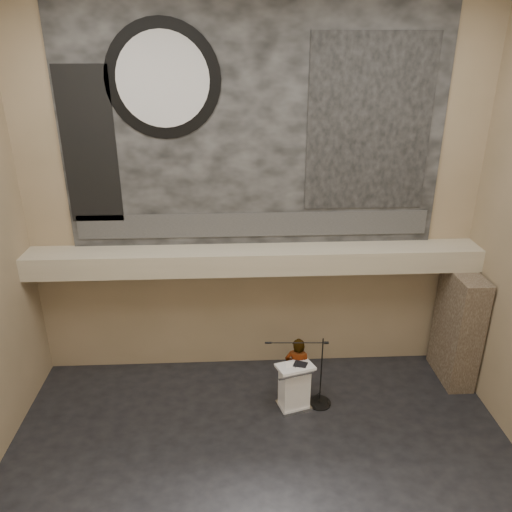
{
  "coord_description": "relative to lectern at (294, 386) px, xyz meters",
  "views": [
    {
      "loc": [
        -0.49,
        -6.53,
        7.32
      ],
      "look_at": [
        0.0,
        3.2,
        3.2
      ],
      "focal_mm": 35.0,
      "sensor_mm": 36.0,
      "label": 1
    }
  ],
  "objects": [
    {
      "name": "floor",
      "position": [
        -0.78,
        -2.2,
        -0.55
      ],
      "size": [
        10.0,
        10.0,
        0.0
      ],
      "primitive_type": "plane",
      "color": "black",
      "rests_on": "ground"
    },
    {
      "name": "wall_back",
      "position": [
        -0.78,
        1.8,
        3.7
      ],
      "size": [
        10.0,
        0.02,
        8.5
      ],
      "primitive_type": "cube",
      "color": "#7F6E50",
      "rests_on": "floor"
    },
    {
      "name": "soffit",
      "position": [
        -0.78,
        1.4,
        2.4
      ],
      "size": [
        10.0,
        0.8,
        0.5
      ],
      "primitive_type": "cube",
      "color": "tan",
      "rests_on": "wall_back"
    },
    {
      "name": "sprinkler_left",
      "position": [
        -2.38,
        1.35,
        2.12
      ],
      "size": [
        0.04,
        0.04,
        0.06
      ],
      "primitive_type": "cylinder",
      "color": "#B2893D",
      "rests_on": "soffit"
    },
    {
      "name": "sprinkler_right",
      "position": [
        1.12,
        1.35,
        2.12
      ],
      "size": [
        0.04,
        0.04,
        0.06
      ],
      "primitive_type": "cylinder",
      "color": "#B2893D",
      "rests_on": "soffit"
    },
    {
      "name": "banner",
      "position": [
        -0.78,
        1.77,
        5.15
      ],
      "size": [
        8.0,
        0.05,
        5.0
      ],
      "primitive_type": "cube",
      "color": "black",
      "rests_on": "wall_back"
    },
    {
      "name": "banner_text_strip",
      "position": [
        -0.78,
        1.73,
        3.1
      ],
      "size": [
        7.76,
        0.02,
        0.55
      ],
      "primitive_type": "cube",
      "color": "#313131",
      "rests_on": "banner"
    },
    {
      "name": "banner_clock_rim",
      "position": [
        -2.58,
        1.73,
        6.15
      ],
      "size": [
        2.3,
        0.02,
        2.3
      ],
      "primitive_type": "cylinder",
      "rotation": [
        1.57,
        0.0,
        0.0
      ],
      "color": "black",
      "rests_on": "banner"
    },
    {
      "name": "banner_clock_face",
      "position": [
        -2.58,
        1.71,
        6.15
      ],
      "size": [
        1.84,
        0.02,
        1.84
      ],
      "primitive_type": "cylinder",
      "rotation": [
        1.57,
        0.0,
        0.0
      ],
      "color": "silver",
      "rests_on": "banner"
    },
    {
      "name": "banner_building_print",
      "position": [
        1.62,
        1.73,
        5.25
      ],
      "size": [
        2.6,
        0.02,
        3.6
      ],
      "primitive_type": "cube",
      "color": "black",
      "rests_on": "banner"
    },
    {
      "name": "banner_brick_print",
      "position": [
        -4.18,
        1.73,
        4.85
      ],
      "size": [
        1.1,
        0.02,
        3.2
      ],
      "primitive_type": "cube",
      "color": "black",
      "rests_on": "banner"
    },
    {
      "name": "stone_pier",
      "position": [
        3.87,
        0.95,
        0.8
      ],
      "size": [
        0.6,
        1.4,
        2.7
      ],
      "primitive_type": "cube",
      "color": "#413428",
      "rests_on": "floor"
    },
    {
      "name": "lectern",
      "position": [
        0.0,
        0.0,
        0.0
      ],
      "size": [
        0.87,
        0.72,
        1.14
      ],
      "rotation": [
        0.0,
        0.0,
        0.28
      ],
      "color": "silver",
      "rests_on": "floor"
    },
    {
      "name": "binder",
      "position": [
        0.11,
        -0.01,
        0.56
      ],
      "size": [
        0.34,
        0.31,
        0.04
      ],
      "primitive_type": "cube",
      "rotation": [
        0.0,
        0.0,
        -0.4
      ],
      "color": "black",
      "rests_on": "lectern"
    },
    {
      "name": "papers",
      "position": [
        -0.1,
        -0.0,
        0.55
      ],
      "size": [
        0.19,
        0.26,
        0.0
      ],
      "primitive_type": "cube",
      "rotation": [
        0.0,
        0.0,
        -0.01
      ],
      "color": "white",
      "rests_on": "lectern"
    },
    {
      "name": "speaker_person",
      "position": [
        0.1,
        0.31,
        0.22
      ],
      "size": [
        0.64,
        0.51,
        1.55
      ],
      "primitive_type": "imported",
      "rotation": [
        0.0,
        0.0,
        2.87
      ],
      "color": "white",
      "rests_on": "floor"
    },
    {
      "name": "mic_stand",
      "position": [
        0.54,
        0.1,
        -0.3
      ],
      "size": [
        1.47,
        0.52,
        1.68
      ],
      "rotation": [
        0.0,
        0.0,
        -0.05
      ],
      "color": "black",
      "rests_on": "floor"
    }
  ]
}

